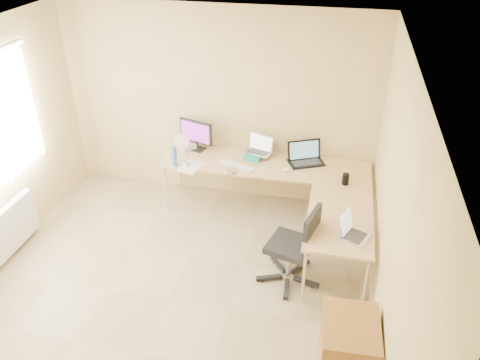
% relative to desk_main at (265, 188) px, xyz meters
% --- Properties ---
extents(floor, '(4.50, 4.50, 0.00)m').
position_rel_desk_main_xyz_m(floor, '(-0.72, -1.85, -0.36)').
color(floor, tan).
rests_on(floor, ground).
extents(ceiling, '(4.50, 4.50, 0.00)m').
position_rel_desk_main_xyz_m(ceiling, '(-0.72, -1.85, 2.24)').
color(ceiling, white).
rests_on(ceiling, ground).
extents(wall_back, '(4.50, 0.00, 4.50)m').
position_rel_desk_main_xyz_m(wall_back, '(-0.72, 0.40, 0.93)').
color(wall_back, '#E8C577').
rests_on(wall_back, ground).
extents(wall_right, '(0.00, 4.50, 4.50)m').
position_rel_desk_main_xyz_m(wall_right, '(1.38, -1.85, 0.93)').
color(wall_right, '#E8C577').
rests_on(wall_right, ground).
extents(desk_main, '(2.65, 0.70, 0.73)m').
position_rel_desk_main_xyz_m(desk_main, '(0.00, 0.00, 0.00)').
color(desk_main, tan).
rests_on(desk_main, ground).
extents(desk_return, '(0.70, 1.30, 0.73)m').
position_rel_desk_main_xyz_m(desk_return, '(0.98, -1.00, 0.00)').
color(desk_return, tan).
rests_on(desk_return, ground).
extents(monitor, '(0.52, 0.30, 0.42)m').
position_rel_desk_main_xyz_m(monitor, '(-0.98, 0.20, 0.58)').
color(monitor, black).
rests_on(monitor, desk_main).
extents(book_stack, '(0.22, 0.29, 0.05)m').
position_rel_desk_main_xyz_m(book_stack, '(-0.19, 0.14, 0.39)').
color(book_stack, '#167F64').
rests_on(book_stack, desk_main).
extents(laptop_center, '(0.40, 0.35, 0.22)m').
position_rel_desk_main_xyz_m(laptop_center, '(-0.13, 0.18, 0.52)').
color(laptop_center, '#A9A9A9').
rests_on(laptop_center, desk_main).
extents(laptop_black, '(0.53, 0.48, 0.28)m').
position_rel_desk_main_xyz_m(laptop_black, '(0.50, 0.12, 0.50)').
color(laptop_black, black).
rests_on(laptop_black, desk_main).
extents(keyboard, '(0.50, 0.30, 0.02)m').
position_rel_desk_main_xyz_m(keyboard, '(-0.36, -0.15, 0.38)').
color(keyboard, silver).
rests_on(keyboard, desk_main).
extents(mouse, '(0.11, 0.08, 0.03)m').
position_rel_desk_main_xyz_m(mouse, '(0.28, -0.14, 0.38)').
color(mouse, silver).
rests_on(mouse, desk_main).
extents(mug, '(0.10, 0.10, 0.09)m').
position_rel_desk_main_xyz_m(mug, '(-0.97, -0.30, 0.41)').
color(mug, silver).
rests_on(mug, desk_main).
extents(cd_stack, '(0.16, 0.16, 0.03)m').
position_rel_desk_main_xyz_m(cd_stack, '(-0.37, -0.30, 0.38)').
color(cd_stack, '#B1B0C9').
rests_on(cd_stack, desk_main).
extents(water_bottle, '(0.08, 0.08, 0.26)m').
position_rel_desk_main_xyz_m(water_bottle, '(-1.13, -0.30, 0.50)').
color(water_bottle, '#4070B8').
rests_on(water_bottle, desk_main).
extents(papers, '(0.31, 0.38, 0.01)m').
position_rel_desk_main_xyz_m(papers, '(-0.91, -0.30, 0.37)').
color(papers, white).
rests_on(papers, desk_main).
extents(white_box, '(0.30, 0.27, 0.09)m').
position_rel_desk_main_xyz_m(white_box, '(-1.13, 0.20, 0.41)').
color(white_box, silver).
rests_on(white_box, desk_main).
extents(desk_fan, '(0.24, 0.24, 0.26)m').
position_rel_desk_main_xyz_m(desk_fan, '(-1.13, 0.07, 0.50)').
color(desk_fan, white).
rests_on(desk_fan, desk_main).
extents(black_cup, '(0.09, 0.09, 0.14)m').
position_rel_desk_main_xyz_m(black_cup, '(1.01, -0.30, 0.43)').
color(black_cup, black).
rests_on(black_cup, desk_main).
extents(laptop_return, '(0.41, 0.38, 0.22)m').
position_rel_desk_main_xyz_m(laptop_return, '(1.13, -1.32, 0.48)').
color(laptop_return, silver).
rests_on(laptop_return, desk_return).
extents(office_chair, '(0.72, 0.72, 0.98)m').
position_rel_desk_main_xyz_m(office_chair, '(0.49, -1.26, 0.14)').
color(office_chair, black).
rests_on(office_chair, ground).
extents(cabinet, '(0.48, 0.58, 0.78)m').
position_rel_desk_main_xyz_m(cabinet, '(1.13, -2.51, -0.01)').
color(cabinet, '#9E6C3B').
rests_on(cabinet, ground).
extents(radiator, '(0.09, 0.80, 0.55)m').
position_rel_desk_main_xyz_m(radiator, '(-2.75, -1.45, -0.02)').
color(radiator, white).
rests_on(radiator, ground).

